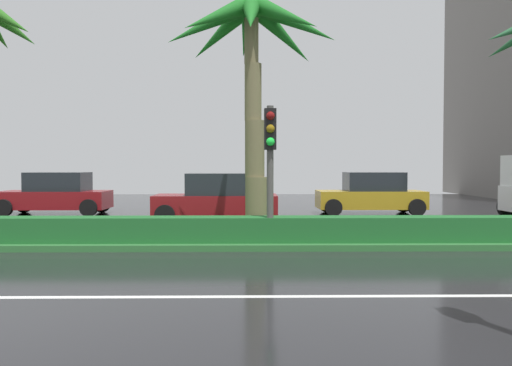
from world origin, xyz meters
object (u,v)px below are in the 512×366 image
palm_tree_centre_left (252,43)px  car_in_traffic_fourth (371,194)px  traffic_signal_median_right (270,149)px  car_in_traffic_third (217,199)px  car_in_traffic_second (56,194)px

palm_tree_centre_left → car_in_traffic_fourth: size_ratio=1.55×
palm_tree_centre_left → car_in_traffic_fourth: (4.95, 6.95, -4.47)m
car_in_traffic_fourth → traffic_signal_median_right: bearing=62.8°
car_in_traffic_fourth → palm_tree_centre_left: bearing=54.5°
palm_tree_centre_left → car_in_traffic_fourth: palm_tree_centre_left is taller
palm_tree_centre_left → car_in_traffic_third: palm_tree_centre_left is taller
traffic_signal_median_right → car_in_traffic_fourth: 10.02m
palm_tree_centre_left → traffic_signal_median_right: palm_tree_centre_left is taller
car_in_traffic_third → traffic_signal_median_right: bearing=105.2°
car_in_traffic_third → car_in_traffic_fourth: same height
traffic_signal_median_right → car_in_traffic_second: bearing=133.5°
palm_tree_centre_left → traffic_signal_median_right: bearing=-77.0°
palm_tree_centre_left → car_in_traffic_second: 11.48m
traffic_signal_median_right → car_in_traffic_fourth: bearing=62.8°
car_in_traffic_second → car_in_traffic_fourth: size_ratio=1.00×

